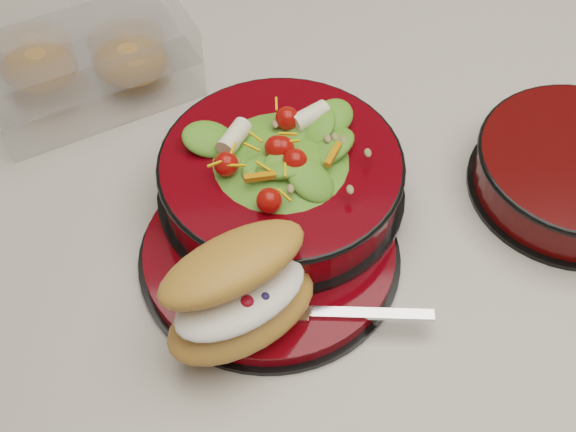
{
  "coord_description": "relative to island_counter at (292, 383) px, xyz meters",
  "views": [
    {
      "loc": [
        -0.05,
        -0.54,
        1.55
      ],
      "look_at": [
        -0.01,
        -0.06,
        0.94
      ],
      "focal_mm": 50.0,
      "sensor_mm": 36.0,
      "label": 1
    }
  ],
  "objects": [
    {
      "name": "pastry_box",
      "position": [
        -0.23,
        0.19,
        0.49
      ],
      "size": [
        0.28,
        0.24,
        0.09
      ],
      "rotation": [
        0.0,
        0.0,
        0.4
      ],
      "color": "white",
      "rests_on": "island_counter"
    },
    {
      "name": "croissant",
      "position": [
        -0.06,
        -0.16,
        0.51
      ],
      "size": [
        0.17,
        0.15,
        0.09
      ],
      "rotation": [
        0.0,
        0.0,
        0.51
      ],
      "color": "#C67C3C",
      "rests_on": "dinner_plate"
    },
    {
      "name": "dinner_plate",
      "position": [
        -0.03,
        -0.08,
        0.46
      ],
      "size": [
        0.26,
        0.26,
        0.02
      ],
      "rotation": [
        0.0,
        0.0,
        -0.05
      ],
      "color": "black",
      "rests_on": "island_counter"
    },
    {
      "name": "salad_bowl",
      "position": [
        -0.01,
        -0.02,
        0.5
      ],
      "size": [
        0.25,
        0.25,
        0.1
      ],
      "rotation": [
        0.0,
        0.0,
        -0.3
      ],
      "color": "black",
      "rests_on": "dinner_plate"
    },
    {
      "name": "island_counter",
      "position": [
        0.0,
        0.0,
        0.0
      ],
      "size": [
        1.24,
        0.74,
        0.9
      ],
      "color": "beige",
      "rests_on": "ground"
    },
    {
      "name": "fork",
      "position": [
        0.03,
        -0.17,
        0.47
      ],
      "size": [
        0.15,
        0.03,
        0.0
      ],
      "rotation": [
        0.0,
        0.0,
        1.45
      ],
      "color": "silver",
      "rests_on": "dinner_plate"
    }
  ]
}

